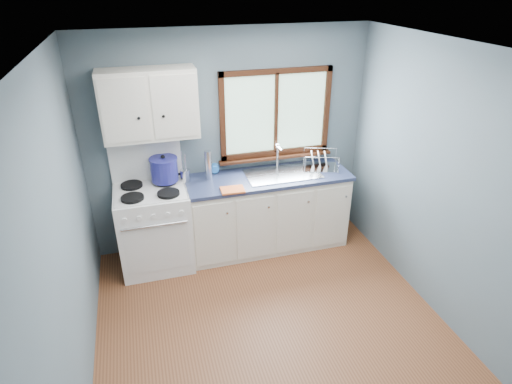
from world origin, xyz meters
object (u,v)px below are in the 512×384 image
object	(u,v)px
sink	(282,179)
skillet	(165,178)
gas_range	(154,226)
stockpot	(164,169)
dish_rack	(320,164)
base_cabinets	(267,215)
thermos	(208,165)
utensil_crock	(185,175)

from	to	relation	value
sink	skillet	xyz separation A→B (m)	(-1.30, 0.12, 0.13)
gas_range	stockpot	world-z (taller)	gas_range
stockpot	dish_rack	xyz separation A→B (m)	(1.79, -0.08, -0.12)
base_cabinets	sink	bearing A→B (deg)	-0.13
stockpot	sink	bearing A→B (deg)	-5.33
sink	dish_rack	distance (m)	0.49
sink	thermos	xyz separation A→B (m)	(-0.83, 0.11, 0.23)
sink	gas_range	bearing A→B (deg)	-179.29
gas_range	sink	distance (m)	1.53
thermos	dish_rack	bearing A→B (deg)	-2.91
thermos	utensil_crock	bearing A→B (deg)	178.25
thermos	sink	bearing A→B (deg)	-7.74
stockpot	base_cabinets	bearing A→B (deg)	-6.15
base_cabinets	gas_range	bearing A→B (deg)	-179.18
utensil_crock	dish_rack	size ratio (longest dim) A/B	0.73
gas_range	dish_rack	world-z (taller)	gas_range
utensil_crock	dish_rack	xyz separation A→B (m)	(1.57, -0.07, -0.02)
base_cabinets	utensil_crock	distance (m)	1.09
sink	thermos	bearing A→B (deg)	172.26
gas_range	stockpot	distance (m)	0.64
sink	thermos	size ratio (longest dim) A/B	2.54
stockpot	thermos	bearing A→B (deg)	-1.08
skillet	thermos	world-z (taller)	thermos
utensil_crock	thermos	xyz separation A→B (m)	(0.26, -0.01, 0.09)
utensil_crock	dish_rack	world-z (taller)	utensil_crock
stockpot	gas_range	bearing A→B (deg)	-141.56
base_cabinets	skillet	xyz separation A→B (m)	(-1.12, 0.12, 0.58)
gas_range	sink	bearing A→B (deg)	0.71
sink	utensil_crock	xyz separation A→B (m)	(-1.09, 0.12, 0.13)
stockpot	utensil_crock	bearing A→B (deg)	-0.28
base_cabinets	utensil_crock	bearing A→B (deg)	172.45
stockpot	thermos	size ratio (longest dim) A/B	1.02
base_cabinets	stockpot	xyz separation A→B (m)	(-1.13, 0.12, 0.68)
gas_range	utensil_crock	size ratio (longest dim) A/B	3.89
base_cabinets	thermos	bearing A→B (deg)	170.19
utensil_crock	gas_range	bearing A→B (deg)	-160.64
dish_rack	base_cabinets	bearing A→B (deg)	-156.78
gas_range	thermos	size ratio (longest dim) A/B	4.11
base_cabinets	stockpot	size ratio (longest dim) A/B	5.50
gas_range	skillet	bearing A→B (deg)	36.70
base_cabinets	utensil_crock	size ratio (longest dim) A/B	5.29
stockpot	utensil_crock	world-z (taller)	utensil_crock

